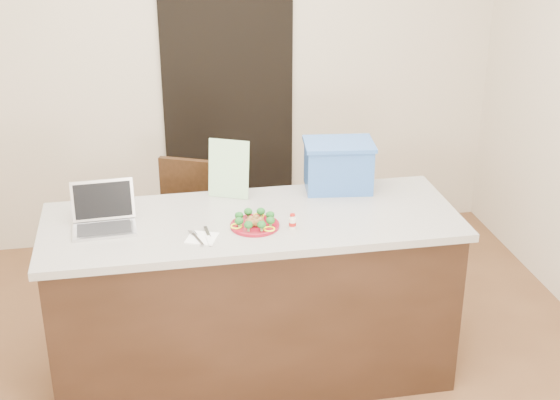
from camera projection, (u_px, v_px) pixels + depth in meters
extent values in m
plane|color=beige|center=(212.00, 53.00, 5.25)|extent=(4.00, 0.00, 4.00)
cube|color=black|center=(229.00, 103.00, 5.39)|extent=(0.90, 0.02, 2.00)
cube|color=black|center=(253.00, 302.00, 4.04)|extent=(2.00, 0.70, 0.88)
cube|color=beige|center=(252.00, 222.00, 3.86)|extent=(2.06, 0.76, 0.04)
cylinder|color=maroon|center=(255.00, 225.00, 3.76)|extent=(0.24, 0.24, 0.01)
torus|color=maroon|center=(255.00, 224.00, 3.75)|extent=(0.24, 0.24, 0.01)
sphere|color=brown|center=(255.00, 221.00, 3.75)|extent=(0.04, 0.04, 0.04)
sphere|color=brown|center=(255.00, 218.00, 3.78)|extent=(0.04, 0.04, 0.04)
sphere|color=brown|center=(250.00, 219.00, 3.76)|extent=(0.04, 0.04, 0.04)
sphere|color=brown|center=(248.00, 221.00, 3.74)|extent=(0.04, 0.04, 0.04)
sphere|color=brown|center=(252.00, 223.00, 3.72)|extent=(0.04, 0.04, 0.04)
sphere|color=brown|center=(258.00, 223.00, 3.72)|extent=(0.04, 0.04, 0.04)
sphere|color=brown|center=(261.00, 221.00, 3.74)|extent=(0.04, 0.04, 0.04)
ellipsoid|color=#134819|center=(270.00, 215.00, 3.77)|extent=(0.04, 0.04, 0.04)
ellipsoid|color=#134819|center=(261.00, 211.00, 3.81)|extent=(0.04, 0.04, 0.04)
ellipsoid|color=#134819|center=(248.00, 212.00, 3.81)|extent=(0.04, 0.04, 0.04)
ellipsoid|color=#134819|center=(239.00, 216.00, 3.77)|extent=(0.04, 0.04, 0.04)
ellipsoid|color=#134819|center=(239.00, 221.00, 3.71)|extent=(0.04, 0.04, 0.04)
ellipsoid|color=#134819|center=(248.00, 225.00, 3.67)|extent=(0.04, 0.04, 0.04)
ellipsoid|color=#134819|center=(262.00, 225.00, 3.67)|extent=(0.04, 0.04, 0.04)
ellipsoid|color=#134819|center=(271.00, 220.00, 3.72)|extent=(0.04, 0.04, 0.04)
torus|color=#FBF71A|center=(259.00, 216.00, 3.84)|extent=(0.06, 0.06, 0.01)
torus|color=#FBF71A|center=(236.00, 226.00, 3.72)|extent=(0.06, 0.06, 0.01)
torus|color=#FBF71A|center=(269.00, 229.00, 3.70)|extent=(0.06, 0.06, 0.01)
cube|color=white|center=(202.00, 238.00, 3.64)|extent=(0.17, 0.17, 0.01)
cube|color=#ADADB2|center=(198.00, 239.00, 3.62)|extent=(0.05, 0.13, 0.00)
cube|color=#ADADB2|center=(197.00, 232.00, 3.68)|extent=(0.05, 0.06, 0.00)
cube|color=white|center=(209.00, 241.00, 3.60)|extent=(0.03, 0.09, 0.01)
cube|color=#ADADB2|center=(207.00, 231.00, 3.69)|extent=(0.02, 0.11, 0.00)
cylinder|color=silver|center=(292.00, 223.00, 3.73)|extent=(0.03, 0.03, 0.05)
cylinder|color=silver|center=(293.00, 217.00, 3.72)|extent=(0.02, 0.02, 0.01)
cylinder|color=#B31613|center=(293.00, 215.00, 3.72)|extent=(0.03, 0.03, 0.01)
cylinder|color=#B31613|center=(292.00, 224.00, 3.73)|extent=(0.04, 0.04, 0.02)
cube|color=#BCBDC1|center=(104.00, 229.00, 3.72)|extent=(0.31, 0.22, 0.01)
cube|color=#BCBDC1|center=(103.00, 200.00, 3.77)|extent=(0.30, 0.07, 0.20)
cube|color=black|center=(103.00, 200.00, 3.77)|extent=(0.27, 0.05, 0.17)
cube|color=black|center=(104.00, 228.00, 3.71)|extent=(0.26, 0.16, 0.00)
cube|color=white|center=(229.00, 169.00, 4.04)|extent=(0.22, 0.13, 0.31)
cube|color=#2D59A5|center=(338.00, 167.00, 4.15)|extent=(0.37, 0.28, 0.24)
cube|color=#2D59A5|center=(339.00, 144.00, 4.09)|extent=(0.39, 0.31, 0.02)
cube|color=#372010|center=(199.00, 249.00, 4.58)|extent=(0.55, 0.55, 0.04)
cube|color=#372010|center=(194.00, 197.00, 4.64)|extent=(0.39, 0.20, 0.47)
cylinder|color=#372010|center=(172.00, 300.00, 4.48)|extent=(0.04, 0.04, 0.44)
cylinder|color=#372010|center=(233.00, 294.00, 4.54)|extent=(0.04, 0.04, 0.44)
cylinder|color=#372010|center=(169.00, 271.00, 4.80)|extent=(0.04, 0.04, 0.44)
cylinder|color=#372010|center=(226.00, 266.00, 4.86)|extent=(0.04, 0.04, 0.44)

